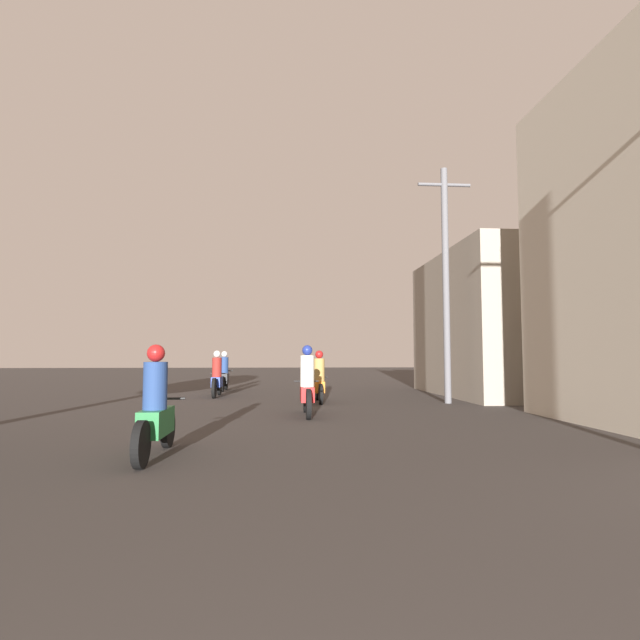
{
  "coord_description": "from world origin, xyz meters",
  "views": [
    {
      "loc": [
        -0.05,
        0.31,
        1.38
      ],
      "look_at": [
        1.29,
        18.26,
        2.68
      ],
      "focal_mm": 28.0,
      "sensor_mm": 36.0,
      "label": 1
    }
  ],
  "objects_px": {
    "motorcycle_red": "(307,388)",
    "motorcycle_orange": "(319,381)",
    "motorcycle_green": "(156,412)",
    "building_right_far": "(512,325)",
    "utility_pole_far": "(446,279)",
    "motorcycle_blue": "(217,378)",
    "motorcycle_black": "(224,375)"
  },
  "relations": [
    {
      "from": "motorcycle_red",
      "to": "motorcycle_orange",
      "type": "bearing_deg",
      "value": 89.76
    },
    {
      "from": "motorcycle_blue",
      "to": "motorcycle_red",
      "type": "bearing_deg",
      "value": -69.09
    },
    {
      "from": "motorcycle_blue",
      "to": "motorcycle_black",
      "type": "relative_size",
      "value": 1.1
    },
    {
      "from": "motorcycle_red",
      "to": "building_right_far",
      "type": "height_order",
      "value": "building_right_far"
    },
    {
      "from": "motorcycle_red",
      "to": "motorcycle_black",
      "type": "distance_m",
      "value": 8.99
    },
    {
      "from": "motorcycle_green",
      "to": "motorcycle_black",
      "type": "bearing_deg",
      "value": 86.81
    },
    {
      "from": "motorcycle_green",
      "to": "motorcycle_blue",
      "type": "height_order",
      "value": "motorcycle_blue"
    },
    {
      "from": "motorcycle_green",
      "to": "utility_pole_far",
      "type": "height_order",
      "value": "utility_pole_far"
    },
    {
      "from": "motorcycle_red",
      "to": "building_right_far",
      "type": "xyz_separation_m",
      "value": [
        7.62,
        5.59,
        1.85
      ]
    },
    {
      "from": "motorcycle_orange",
      "to": "motorcycle_black",
      "type": "distance_m",
      "value": 6.2
    },
    {
      "from": "utility_pole_far",
      "to": "building_right_far",
      "type": "bearing_deg",
      "value": 40.17
    },
    {
      "from": "motorcycle_red",
      "to": "motorcycle_blue",
      "type": "xyz_separation_m",
      "value": [
        -2.8,
        5.64,
        -0.02
      ]
    },
    {
      "from": "motorcycle_red",
      "to": "utility_pole_far",
      "type": "bearing_deg",
      "value": 41.53
    },
    {
      "from": "motorcycle_red",
      "to": "motorcycle_black",
      "type": "height_order",
      "value": "motorcycle_red"
    },
    {
      "from": "motorcycle_orange",
      "to": "motorcycle_blue",
      "type": "xyz_separation_m",
      "value": [
        -3.32,
        2.3,
        0.0
      ]
    },
    {
      "from": "utility_pole_far",
      "to": "motorcycle_blue",
      "type": "bearing_deg",
      "value": 157.81
    },
    {
      "from": "motorcycle_red",
      "to": "motorcycle_orange",
      "type": "height_order",
      "value": "motorcycle_red"
    },
    {
      "from": "motorcycle_black",
      "to": "building_right_far",
      "type": "height_order",
      "value": "building_right_far"
    },
    {
      "from": "motorcycle_red",
      "to": "utility_pole_far",
      "type": "height_order",
      "value": "utility_pole_far"
    },
    {
      "from": "motorcycle_red",
      "to": "motorcycle_orange",
      "type": "distance_m",
      "value": 3.38
    },
    {
      "from": "motorcycle_orange",
      "to": "motorcycle_green",
      "type": "bearing_deg",
      "value": -110.28
    },
    {
      "from": "motorcycle_green",
      "to": "building_right_far",
      "type": "xyz_separation_m",
      "value": [
        9.92,
        10.16,
        1.89
      ]
    },
    {
      "from": "motorcycle_blue",
      "to": "motorcycle_black",
      "type": "xyz_separation_m",
      "value": [
        -0.09,
        2.88,
        0.01
      ]
    },
    {
      "from": "motorcycle_blue",
      "to": "utility_pole_far",
      "type": "xyz_separation_m",
      "value": [
        7.06,
        -2.88,
        3.06
      ]
    },
    {
      "from": "motorcycle_green",
      "to": "motorcycle_red",
      "type": "relative_size",
      "value": 0.99
    },
    {
      "from": "motorcycle_black",
      "to": "building_right_far",
      "type": "relative_size",
      "value": 0.25
    },
    {
      "from": "motorcycle_green",
      "to": "motorcycle_orange",
      "type": "height_order",
      "value": "motorcycle_orange"
    },
    {
      "from": "motorcycle_green",
      "to": "utility_pole_far",
      "type": "relative_size",
      "value": 0.29
    },
    {
      "from": "motorcycle_orange",
      "to": "utility_pole_far",
      "type": "bearing_deg",
      "value": -9.49
    },
    {
      "from": "utility_pole_far",
      "to": "motorcycle_black",
      "type": "bearing_deg",
      "value": 141.14
    },
    {
      "from": "motorcycle_green",
      "to": "motorcycle_orange",
      "type": "distance_m",
      "value": 8.4
    },
    {
      "from": "motorcycle_blue",
      "to": "utility_pole_far",
      "type": "bearing_deg",
      "value": -27.67
    }
  ]
}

